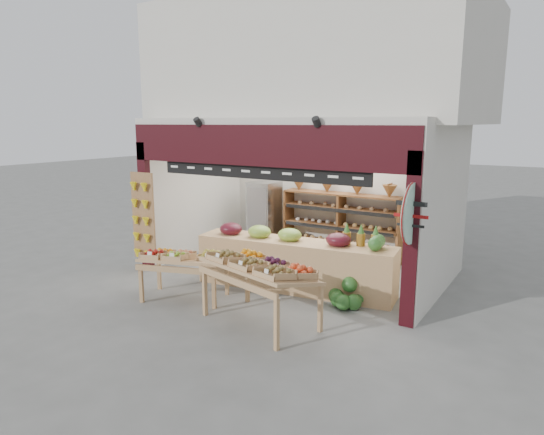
{
  "coord_description": "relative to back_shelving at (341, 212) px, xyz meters",
  "views": [
    {
      "loc": [
        4.67,
        -8.01,
        3.04
      ],
      "look_at": [
        -0.21,
        -0.2,
        1.23
      ],
      "focal_mm": 32.0,
      "sensor_mm": 36.0,
      "label": 1
    }
  ],
  "objects": [
    {
      "name": "watermelon_pile",
      "position": [
        1.34,
        -2.73,
        -0.89
      ],
      "size": [
        0.65,
        0.65,
        0.51
      ],
      "color": "#1B4C19",
      "rests_on": "ground"
    },
    {
      "name": "banana_board",
      "position": [
        -3.03,
        -3.12,
        0.06
      ],
      "size": [
        0.6,
        0.15,
        1.8
      ],
      "color": "#986D45",
      "rests_on": "ground"
    },
    {
      "name": "display_table_right",
      "position": [
        0.5,
        -4.1,
        -0.17
      ],
      "size": [
        1.98,
        1.42,
        1.12
      ],
      "color": "tan",
      "rests_on": "ground"
    },
    {
      "name": "gift_sign",
      "position": [
        2.45,
        -3.09,
        0.69
      ],
      "size": [
        0.04,
        0.93,
        0.92
      ],
      "color": "#C4F6DA",
      "rests_on": "ground"
    },
    {
      "name": "cardboard_stack",
      "position": [
        -1.57,
        -1.35,
        -0.82
      ],
      "size": [
        1.02,
        0.78,
        0.66
      ],
      "color": "beige",
      "rests_on": "ground"
    },
    {
      "name": "back_shelving",
      "position": [
        0.0,
        0.0,
        0.0
      ],
      "size": [
        2.79,
        0.46,
        1.74
      ],
      "color": "brown",
      "rests_on": "ground"
    },
    {
      "name": "refrigerator",
      "position": [
        -1.86,
        -0.32,
        -0.23
      ],
      "size": [
        0.66,
        0.66,
        1.65
      ],
      "primitive_type": "cube",
      "rotation": [
        0.0,
        0.0,
        -0.02
      ],
      "color": "#ACAFB3",
      "rests_on": "ground"
    },
    {
      "name": "mid_counter",
      "position": [
        0.17,
        -2.47,
        -0.56
      ],
      "size": [
        3.75,
        1.18,
        1.14
      ],
      "color": "tan",
      "rests_on": "ground"
    },
    {
      "name": "shop_structure",
      "position": [
        -0.3,
        -0.33,
        2.86
      ],
      "size": [
        6.36,
        5.12,
        5.4
      ],
      "color": "silver",
      "rests_on": "ground"
    },
    {
      "name": "display_table_left",
      "position": [
        -1.3,
        -3.91,
        -0.35
      ],
      "size": [
        1.61,
        1.22,
        0.93
      ],
      "color": "tan",
      "rests_on": "ground"
    },
    {
      "name": "ground",
      "position": [
        -0.3,
        -1.94,
        -1.06
      ],
      "size": [
        60.0,
        60.0,
        0.0
      ],
      "primitive_type": "plane",
      "color": "slate",
      "rests_on": "ground"
    }
  ]
}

